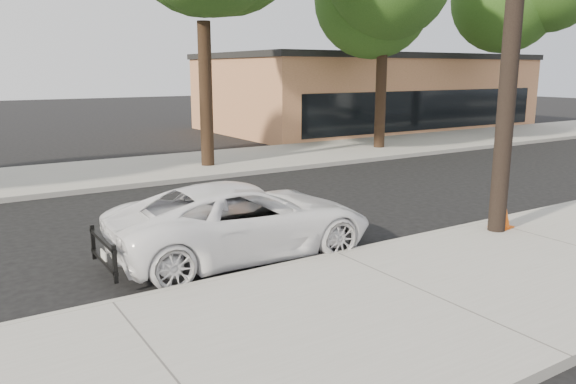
% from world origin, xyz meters
% --- Properties ---
extents(ground, '(120.00, 120.00, 0.00)m').
position_xyz_m(ground, '(0.00, 0.00, 0.00)').
color(ground, black).
rests_on(ground, ground).
extents(near_sidewalk, '(90.00, 4.40, 0.15)m').
position_xyz_m(near_sidewalk, '(0.00, -4.30, 0.07)').
color(near_sidewalk, gray).
rests_on(near_sidewalk, ground).
extents(far_sidewalk, '(90.00, 5.00, 0.15)m').
position_xyz_m(far_sidewalk, '(0.00, 8.50, 0.07)').
color(far_sidewalk, gray).
rests_on(far_sidewalk, ground).
extents(curb_near, '(90.00, 0.12, 0.16)m').
position_xyz_m(curb_near, '(0.00, -2.10, 0.07)').
color(curb_near, '#9E9B93').
rests_on(curb_near, ground).
extents(building_main, '(18.00, 10.00, 4.00)m').
position_xyz_m(building_main, '(16.00, 16.00, 2.00)').
color(building_main, '#AC7048').
rests_on(building_main, ground).
extents(police_cruiser, '(4.94, 2.43, 1.35)m').
position_xyz_m(police_cruiser, '(-1.26, -0.92, 0.67)').
color(police_cruiser, white).
rests_on(police_cruiser, ground).
extents(traffic_cone, '(0.46, 0.46, 0.78)m').
position_xyz_m(traffic_cone, '(3.88, -2.61, 0.52)').
color(traffic_cone, '#E8580C').
rests_on(traffic_cone, near_sidewalk).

